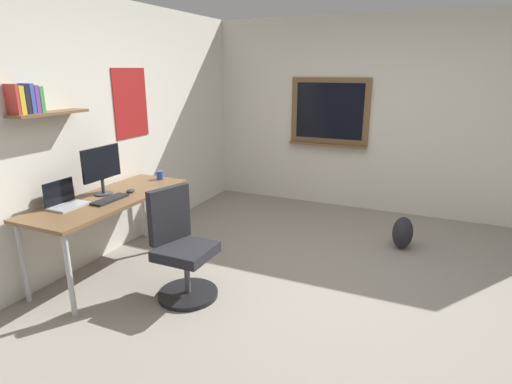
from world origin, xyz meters
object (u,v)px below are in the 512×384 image
object	(u,v)px
desk	(111,204)
laptop	(65,200)
office_chair	(181,251)
monitor_primary	(102,167)
backpack	(403,233)
coffee_mug	(160,175)
keyboard	(110,199)
computer_mouse	(130,191)

from	to	relation	value
desk	laptop	bearing A→B (deg)	157.87
office_chair	monitor_primary	world-z (taller)	monitor_primary
office_chair	backpack	size ratio (longest dim) A/B	2.71
backpack	desk	bearing A→B (deg)	124.23
monitor_primary	backpack	bearing A→B (deg)	-57.49
laptop	backpack	bearing A→B (deg)	-51.97
office_chair	coffee_mug	bearing A→B (deg)	44.15
coffee_mug	backpack	bearing A→B (deg)	-68.53
monitor_primary	keyboard	xyz separation A→B (m)	(-0.13, -0.19, -0.26)
monitor_primary	coffee_mug	size ratio (longest dim) A/B	5.04
office_chair	keyboard	size ratio (longest dim) A/B	2.57
office_chair	coffee_mug	world-z (taller)	office_chair
laptop	computer_mouse	world-z (taller)	laptop
office_chair	keyboard	bearing A→B (deg)	86.99
office_chair	backpack	bearing A→B (deg)	-41.95
laptop	backpack	size ratio (longest dim) A/B	0.88
laptop	coffee_mug	distance (m)	1.13
laptop	keyboard	distance (m)	0.38
monitor_primary	backpack	xyz separation A→B (m)	(1.67, -2.62, -0.84)
computer_mouse	coffee_mug	world-z (taller)	coffee_mug
keyboard	computer_mouse	distance (m)	0.28
monitor_primary	computer_mouse	distance (m)	0.35
keyboard	coffee_mug	bearing A→B (deg)	3.49
office_chair	laptop	bearing A→B (deg)	103.84
backpack	coffee_mug	bearing A→B (deg)	111.47
laptop	monitor_primary	xyz separation A→B (m)	(0.42, -0.05, 0.22)
monitor_primary	keyboard	size ratio (longest dim) A/B	1.25
laptop	computer_mouse	xyz separation A→B (m)	(0.57, -0.23, -0.04)
backpack	laptop	bearing A→B (deg)	128.03
backpack	monitor_primary	bearing A→B (deg)	122.51
monitor_primary	coffee_mug	xyz separation A→B (m)	(0.69, -0.14, -0.22)
desk	computer_mouse	xyz separation A→B (m)	(0.20, -0.08, 0.08)
desk	coffee_mug	size ratio (longest dim) A/B	18.16
desk	office_chair	size ratio (longest dim) A/B	1.76
laptop	computer_mouse	bearing A→B (deg)	-22.22
computer_mouse	backpack	xyz separation A→B (m)	(1.52, -2.44, -0.59)
computer_mouse	laptop	bearing A→B (deg)	157.78
laptop	backpack	world-z (taller)	laptop
computer_mouse	backpack	bearing A→B (deg)	-58.10
laptop	keyboard	bearing A→B (deg)	-38.65
computer_mouse	coffee_mug	size ratio (longest dim) A/B	1.13
monitor_primary	backpack	world-z (taller)	monitor_primary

